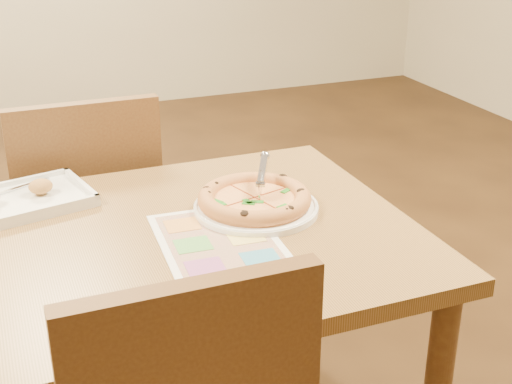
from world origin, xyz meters
name	(u,v)px	position (x,y,z in m)	size (l,w,h in m)	color
dining_table	(129,277)	(0.00, 0.00, 0.63)	(1.30, 0.85, 0.72)	olive
chair_far	(87,202)	(0.00, 0.60, 0.57)	(0.42, 0.42, 0.47)	brown
plate	(256,208)	(0.33, 0.05, 0.73)	(0.30, 0.30, 0.02)	white
pizza	(255,199)	(0.32, 0.06, 0.75)	(0.27, 0.27, 0.04)	#DD8E4B
pizza_cutter	(262,174)	(0.35, 0.08, 0.80)	(0.07, 0.12, 0.08)	silver
appetizer_tray	(21,201)	(-0.20, 0.29, 0.73)	(0.36, 0.28, 0.06)	silver
menu	(220,242)	(0.19, -0.07, 0.72)	(0.26, 0.36, 0.01)	white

